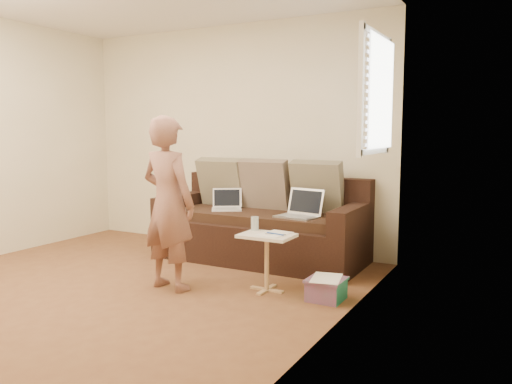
% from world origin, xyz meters
% --- Properties ---
extents(floor, '(4.50, 4.50, 0.00)m').
position_xyz_m(floor, '(0.00, 0.00, 0.00)').
color(floor, brown).
rests_on(floor, ground).
extents(wall_back, '(4.00, 0.00, 4.00)m').
position_xyz_m(wall_back, '(0.00, 2.25, 1.30)').
color(wall_back, beige).
rests_on(wall_back, ground).
extents(wall_right, '(0.00, 4.50, 4.50)m').
position_xyz_m(wall_right, '(2.00, 0.00, 1.30)').
color(wall_right, beige).
rests_on(wall_right, ground).
extents(window_blinds, '(0.12, 0.88, 1.08)m').
position_xyz_m(window_blinds, '(1.95, 1.50, 1.70)').
color(window_blinds, white).
rests_on(window_blinds, wall_right).
extents(sofa, '(2.20, 0.95, 0.85)m').
position_xyz_m(sofa, '(0.65, 1.77, 0.42)').
color(sofa, black).
rests_on(sofa, ground).
extents(pillow_left, '(0.55, 0.29, 0.57)m').
position_xyz_m(pillow_left, '(0.05, 1.97, 0.79)').
color(pillow_left, '#6D6250').
rests_on(pillow_left, sofa).
extents(pillow_mid, '(0.55, 0.27, 0.57)m').
position_xyz_m(pillow_mid, '(0.60, 1.98, 0.79)').
color(pillow_mid, brown).
rests_on(pillow_mid, sofa).
extents(pillow_right, '(0.55, 0.28, 0.57)m').
position_xyz_m(pillow_right, '(1.20, 2.01, 0.79)').
color(pillow_right, '#6D6250').
rests_on(pillow_right, sofa).
extents(laptop_silver, '(0.44, 0.35, 0.27)m').
position_xyz_m(laptop_silver, '(1.14, 1.62, 0.52)').
color(laptop_silver, '#B7BABC').
rests_on(laptop_silver, sofa).
extents(laptop_white, '(0.39, 0.37, 0.23)m').
position_xyz_m(laptop_white, '(0.27, 1.70, 0.52)').
color(laptop_white, white).
rests_on(laptop_white, sofa).
extents(person, '(0.59, 0.43, 1.51)m').
position_xyz_m(person, '(0.43, 0.50, 0.76)').
color(person, brown).
rests_on(person, ground).
extents(side_table, '(0.45, 0.32, 0.50)m').
position_xyz_m(side_table, '(1.21, 0.84, 0.25)').
color(side_table, silver).
rests_on(side_table, ground).
extents(drinking_glass, '(0.07, 0.07, 0.12)m').
position_xyz_m(drinking_glass, '(1.03, 0.96, 0.56)').
color(drinking_glass, silver).
rests_on(drinking_glass, side_table).
extents(scissors, '(0.20, 0.16, 0.02)m').
position_xyz_m(scissors, '(1.29, 0.85, 0.51)').
color(scissors, silver).
rests_on(scissors, side_table).
extents(paper_on_table, '(0.25, 0.33, 0.00)m').
position_xyz_m(paper_on_table, '(1.26, 0.88, 0.50)').
color(paper_on_table, white).
rests_on(paper_on_table, side_table).
extents(striped_box, '(0.30, 0.30, 0.19)m').
position_xyz_m(striped_box, '(1.75, 0.85, 0.09)').
color(striped_box, '#BB1C75').
rests_on(striped_box, ground).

